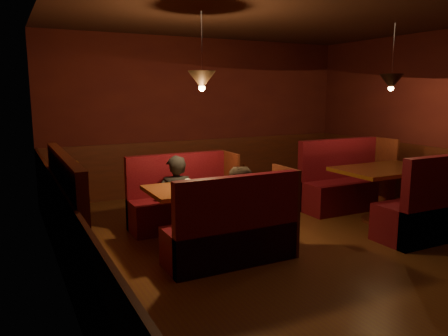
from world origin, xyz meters
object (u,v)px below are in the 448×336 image
second_table (385,182)px  diner_a (176,181)px  main_bench_far (182,204)px  main_bench_near (234,235)px  diner_b (244,198)px  second_bench_near (437,212)px  main_table (204,199)px  second_bench_far (345,186)px

second_table → diner_a: (-2.91, 0.96, 0.11)m
main_bench_far → main_bench_near: same height
main_bench_far → diner_b: bearing=-83.7°
second_bench_near → diner_a: size_ratio=1.13×
main_bench_far → main_bench_near: size_ratio=1.00×
second_table → second_bench_near: 0.90m
main_bench_far → second_bench_near: size_ratio=0.95×
main_bench_near → second_table: bearing=8.5°
main_bench_far → main_table: bearing=-91.1°
main_table → second_bench_near: bearing=-24.0°
main_bench_far → diner_b: diner_b is taller
main_table → main_bench_far: size_ratio=0.91×
second_bench_far → second_bench_near: 1.73m
second_table → second_bench_far: bearing=87.8°
main_table → main_bench_near: 0.82m
main_table → diner_a: bearing=105.4°
main_table → diner_b: (0.18, -0.70, 0.14)m
second_table → second_bench_near: size_ratio=0.90×
main_table → second_table: (2.75, -0.38, 0.03)m
second_bench_far → second_bench_near: same height
diner_b → second_bench_near: bearing=-6.9°
second_bench_far → diner_a: 2.96m
second_table → second_bench_near: (0.03, -0.86, -0.24)m
main_bench_near → diner_a: size_ratio=1.07×
second_bench_far → diner_a: (-2.94, 0.10, 0.35)m
main_bench_near → diner_b: bearing=28.2°
main_bench_near → main_bench_far: bearing=90.0°
main_bench_near → second_bench_far: 3.05m
second_table → main_bench_near: bearing=-171.5°
main_bench_near → second_table: (2.73, 0.41, 0.27)m
main_bench_near → diner_b: 0.43m
main_bench_far → second_bench_near: 3.43m
main_bench_far → main_bench_near: bearing=-90.0°
main_table → diner_b: diner_b is taller
second_bench_near → diner_b: bearing=168.2°
second_bench_far → second_bench_near: bearing=-90.0°
main_table → diner_b: bearing=-75.5°
main_bench_far → second_bench_far: second_bench_far is taller
main_bench_near → second_bench_far: second_bench_far is taller
second_bench_near → diner_b: 2.68m
main_table → main_bench_far: main_bench_far is taller
main_table → diner_b: size_ratio=0.97×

